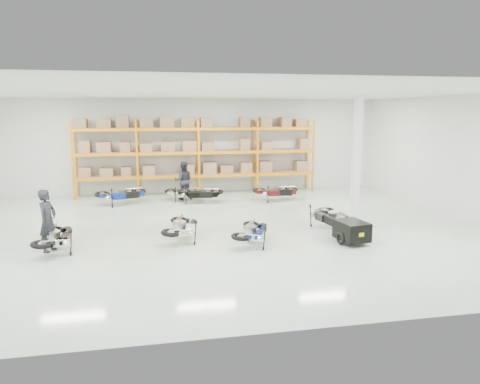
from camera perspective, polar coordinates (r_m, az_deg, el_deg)
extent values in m
plane|color=silver|center=(14.48, -3.25, -4.98)|extent=(18.00, 18.00, 0.00)
plane|color=white|center=(13.96, -3.45, 13.11)|extent=(18.00, 18.00, 0.00)
plane|color=silver|center=(20.97, -5.78, 6.11)|extent=(18.00, 0.00, 18.00)
plane|color=silver|center=(7.25, 3.68, -2.56)|extent=(18.00, 0.00, 18.00)
plane|color=silver|center=(17.60, 27.23, 4.11)|extent=(0.00, 14.00, 14.00)
cube|color=orange|center=(20.32, -21.47, 3.86)|extent=(0.08, 0.08, 3.50)
cube|color=orange|center=(21.20, -21.03, 4.15)|extent=(0.08, 0.08, 3.50)
cube|color=orange|center=(19.98, -13.55, 4.20)|extent=(0.08, 0.08, 3.50)
cube|color=orange|center=(20.87, -13.43, 4.47)|extent=(0.08, 0.08, 3.50)
cube|color=orange|center=(20.03, -5.51, 4.47)|extent=(0.08, 0.08, 3.50)
cube|color=orange|center=(20.92, -5.73, 4.73)|extent=(0.08, 0.08, 3.50)
cube|color=orange|center=(20.46, 2.35, 4.64)|extent=(0.08, 0.08, 3.50)
cube|color=orange|center=(21.34, 1.81, 4.89)|extent=(0.08, 0.08, 3.50)
cube|color=orange|center=(21.26, 9.75, 4.72)|extent=(0.08, 0.08, 3.50)
cube|color=orange|center=(22.10, 8.94, 4.97)|extent=(0.08, 0.08, 3.50)
cube|color=orange|center=(20.21, -17.41, 1.65)|extent=(2.70, 0.08, 0.12)
cube|color=orange|center=(21.09, -17.13, 2.03)|extent=(2.70, 0.08, 0.12)
cube|color=#90674A|center=(20.64, -17.28, 2.03)|extent=(2.68, 0.88, 0.02)
cube|color=#90674A|center=(20.61, -17.32, 2.66)|extent=(2.40, 0.70, 0.44)
cube|color=orange|center=(20.06, -9.45, 1.93)|extent=(2.70, 0.08, 0.12)
cube|color=orange|center=(20.95, -9.51, 2.30)|extent=(2.70, 0.08, 0.12)
cube|color=#90674A|center=(20.50, -9.49, 2.31)|extent=(2.68, 0.88, 0.02)
cube|color=#90674A|center=(20.47, -9.51, 2.95)|extent=(2.40, 0.70, 0.44)
cube|color=orange|center=(20.31, -1.53, 2.18)|extent=(2.70, 0.08, 0.12)
cube|color=orange|center=(21.19, -1.91, 2.53)|extent=(2.70, 0.08, 0.12)
cube|color=#90674A|center=(20.74, -1.72, 2.55)|extent=(2.68, 0.88, 0.02)
cube|color=#90674A|center=(20.70, -1.73, 3.18)|extent=(2.40, 0.70, 0.44)
cube|color=orange|center=(20.92, 6.07, 2.38)|extent=(2.70, 0.08, 0.12)
cube|color=orange|center=(21.78, 5.40, 2.72)|extent=(2.70, 0.08, 0.12)
cube|color=#90674A|center=(21.34, 5.73, 2.73)|extent=(2.68, 0.88, 0.02)
cube|color=#90674A|center=(21.31, 5.74, 3.35)|extent=(2.40, 0.70, 0.44)
cube|color=orange|center=(20.08, -17.59, 4.75)|extent=(2.70, 0.08, 0.12)
cube|color=orange|center=(20.97, -17.30, 5.00)|extent=(2.70, 0.08, 0.12)
cube|color=#90674A|center=(20.51, -17.45, 5.07)|extent=(2.68, 0.88, 0.02)
cube|color=#90674A|center=(20.50, -17.49, 5.71)|extent=(2.40, 0.70, 0.44)
cube|color=orange|center=(19.93, -9.55, 5.06)|extent=(2.70, 0.08, 0.12)
cube|color=orange|center=(20.82, -9.60, 5.30)|extent=(2.70, 0.08, 0.12)
cube|color=#90674A|center=(20.37, -9.58, 5.38)|extent=(2.68, 0.88, 0.02)
cube|color=#90674A|center=(20.35, -9.60, 6.02)|extent=(2.40, 0.70, 0.44)
cube|color=orange|center=(20.17, -1.54, 5.27)|extent=(2.70, 0.08, 0.12)
cube|color=orange|center=(21.06, -1.93, 5.50)|extent=(2.70, 0.08, 0.12)
cube|color=#90674A|center=(20.61, -1.74, 5.58)|extent=(2.68, 0.88, 0.02)
cube|color=#90674A|center=(20.59, -1.74, 6.22)|extent=(2.40, 0.70, 0.44)
cube|color=orange|center=(20.79, 6.13, 5.38)|extent=(2.70, 0.08, 0.12)
cube|color=orange|center=(21.65, 5.45, 5.60)|extent=(2.70, 0.08, 0.12)
cube|color=#90674A|center=(21.22, 5.79, 5.68)|extent=(2.68, 0.88, 0.02)
cube|color=#90674A|center=(21.20, 5.80, 6.30)|extent=(2.40, 0.70, 0.44)
cube|color=orange|center=(20.00, -17.77, 7.88)|extent=(2.70, 0.08, 0.12)
cube|color=orange|center=(20.89, -17.47, 8.00)|extent=(2.70, 0.08, 0.12)
cube|color=#90674A|center=(20.45, -17.63, 8.14)|extent=(2.68, 0.88, 0.02)
cube|color=#90674A|center=(20.44, -17.66, 8.78)|extent=(2.40, 0.70, 0.44)
cube|color=orange|center=(19.85, -9.65, 8.22)|extent=(2.70, 0.08, 0.12)
cube|color=orange|center=(20.75, -9.70, 8.32)|extent=(2.70, 0.08, 0.12)
cube|color=#90674A|center=(20.30, -9.68, 8.47)|extent=(2.68, 0.88, 0.02)
cube|color=#90674A|center=(20.29, -9.70, 9.12)|extent=(2.40, 0.70, 0.44)
cube|color=orange|center=(20.10, -1.56, 8.39)|extent=(2.70, 0.08, 0.12)
cube|color=orange|center=(20.99, -1.95, 8.49)|extent=(2.70, 0.08, 0.12)
cube|color=#90674A|center=(20.54, -1.76, 8.64)|extent=(2.68, 0.88, 0.02)
cube|color=#90674A|center=(20.53, -1.76, 9.28)|extent=(2.40, 0.70, 0.44)
cube|color=orange|center=(20.72, 6.19, 8.40)|extent=(2.70, 0.08, 0.12)
cube|color=orange|center=(21.59, 5.50, 8.51)|extent=(2.70, 0.08, 0.12)
cube|color=#90674A|center=(21.15, 5.84, 8.65)|extent=(2.68, 0.88, 0.02)
cube|color=#90674A|center=(21.14, 5.86, 9.27)|extent=(2.40, 0.70, 0.44)
cube|color=white|center=(16.01, 15.26, 4.38)|extent=(0.25, 0.25, 4.50)
cube|color=black|center=(13.26, 14.68, -4.99)|extent=(0.90, 1.07, 0.56)
cube|color=yellow|center=(12.84, 15.60, -5.55)|extent=(0.16, 0.05, 0.11)
torus|color=black|center=(13.16, 13.11, -5.95)|extent=(0.08, 0.38, 0.38)
torus|color=black|center=(13.48, 16.12, -5.70)|extent=(0.08, 0.38, 0.38)
cylinder|color=black|center=(13.82, 13.54, -4.08)|extent=(0.19, 0.90, 0.04)
imported|color=black|center=(13.20, -24.27, -3.49)|extent=(0.61, 0.75, 1.78)
imported|color=#22222A|center=(19.35, -7.55, 1.53)|extent=(0.83, 0.65, 1.71)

